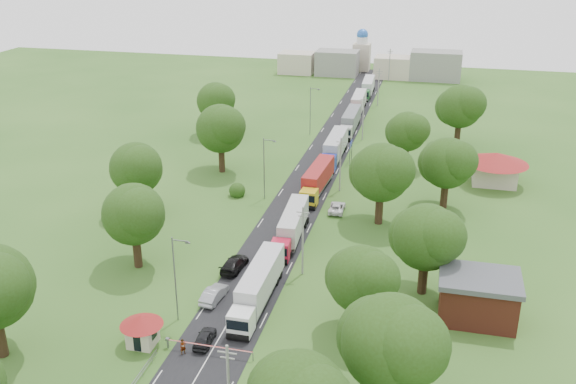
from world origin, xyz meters
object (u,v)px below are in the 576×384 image
(info_sign, at_px, (351,147))
(car_lane_mid, at_px, (214,294))
(car_lane_front, at_px, (205,338))
(boom_barrier, at_px, (197,345))
(truck_0, at_px, (258,286))
(pedestrian_near, at_px, (183,347))
(guard_booth, at_px, (142,326))

(info_sign, relative_size, car_lane_mid, 0.85)
(car_lane_front, bearing_deg, info_sign, -99.08)
(info_sign, bearing_deg, boom_barrier, -96.24)
(boom_barrier, xyz_separation_m, truck_0, (3.42, 10.35, 1.32))
(boom_barrier, height_order, car_lane_mid, car_lane_mid)
(info_sign, relative_size, pedestrian_near, 2.45)
(boom_barrier, relative_size, car_lane_front, 2.28)
(car_lane_mid, bearing_deg, info_sign, -93.63)
(boom_barrier, xyz_separation_m, guard_booth, (-5.84, -0.00, 1.27))
(info_sign, xyz_separation_m, truck_0, (-3.13, -49.65, -0.79))
(info_sign, distance_m, car_lane_mid, 51.03)
(guard_booth, relative_size, pedestrian_near, 2.63)
(guard_booth, relative_size, car_lane_mid, 0.91)
(truck_0, xyz_separation_m, car_lane_mid, (-5.07, -0.68, -1.42))
(car_lane_front, relative_size, pedestrian_near, 2.42)
(info_sign, height_order, truck_0, truck_0)
(car_lane_front, distance_m, pedestrian_near, 2.61)
(boom_barrier, distance_m, truck_0, 10.99)
(info_sign, distance_m, pedestrian_near, 61.12)
(boom_barrier, height_order, pedestrian_near, pedestrian_near)
(car_lane_mid, relative_size, pedestrian_near, 2.88)
(car_lane_mid, bearing_deg, car_lane_front, 108.71)
(boom_barrier, distance_m, info_sign, 60.39)
(info_sign, bearing_deg, car_lane_mid, -99.25)
(boom_barrier, xyz_separation_m, pedestrian_near, (-1.24, -0.58, -0.05))
(info_sign, xyz_separation_m, car_lane_front, (-6.32, -58.43, -2.31))
(car_lane_front, xyz_separation_m, car_lane_mid, (-1.88, 8.11, 0.10))
(car_lane_front, relative_size, car_lane_mid, 0.84)
(truck_0, distance_m, car_lane_mid, 5.31)
(guard_booth, distance_m, car_lane_mid, 10.64)
(truck_0, relative_size, car_lane_front, 3.71)
(info_sign, height_order, car_lane_front, info_sign)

